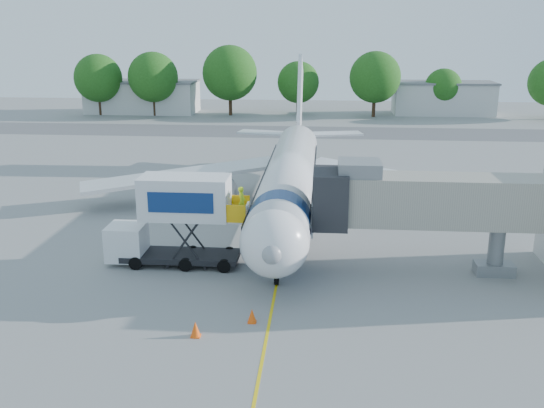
# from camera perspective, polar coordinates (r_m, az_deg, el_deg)

# --- Properties ---
(ground) EXTENTS (160.00, 160.00, 0.00)m
(ground) POSITION_cam_1_polar(r_m,az_deg,el_deg) (43.06, 1.41, -2.46)
(ground) COLOR gray
(ground) RESTS_ON ground
(guidance_line) EXTENTS (0.15, 70.00, 0.01)m
(guidance_line) POSITION_cam_1_polar(r_m,az_deg,el_deg) (43.05, 1.41, -2.46)
(guidance_line) COLOR yellow
(guidance_line) RESTS_ON ground
(taxiway_strip) EXTENTS (120.00, 10.00, 0.01)m
(taxiway_strip) POSITION_cam_1_polar(r_m,az_deg,el_deg) (83.88, 3.16, 6.77)
(taxiway_strip) COLOR #59595B
(taxiway_strip) RESTS_ON ground
(aircraft) EXTENTS (34.17, 37.73, 11.35)m
(aircraft) POSITION_cam_1_polar(r_m,az_deg,el_deg) (46.19, 1.74, 2.64)
(aircraft) COLOR silver
(aircraft) RESTS_ON ground
(jet_bridge) EXTENTS (13.90, 3.20, 6.60)m
(jet_bridge) POSITION_cam_1_polar(r_m,az_deg,el_deg) (35.46, 13.75, 0.28)
(jet_bridge) COLOR #A09A89
(jet_bridge) RESTS_ON ground
(catering_hiloader) EXTENTS (8.50, 2.44, 5.50)m
(catering_hiloader) POSITION_cam_1_polar(r_m,az_deg,el_deg) (36.51, -9.10, -1.58)
(catering_hiloader) COLOR black
(catering_hiloader) RESTS_ON ground
(ground_tug) EXTENTS (3.57, 2.36, 1.31)m
(ground_tug) POSITION_cam_1_polar(r_m,az_deg,el_deg) (26.81, -4.04, -13.12)
(ground_tug) COLOR silver
(ground_tug) RESTS_ON ground
(safety_cone_a) EXTENTS (0.45, 0.45, 0.71)m
(safety_cone_a) POSITION_cam_1_polar(r_m,az_deg,el_deg) (29.98, -1.90, -10.48)
(safety_cone_a) COLOR #FF530D
(safety_cone_a) RESTS_ON ground
(safety_cone_b) EXTENTS (0.48, 0.48, 0.77)m
(safety_cone_b) POSITION_cam_1_polar(r_m,az_deg,el_deg) (28.91, -7.22, -11.62)
(safety_cone_b) COLOR #FF530D
(safety_cone_b) RESTS_ON ground
(outbuilding_left) EXTENTS (18.40, 8.40, 5.30)m
(outbuilding_left) POSITION_cam_1_polar(r_m,az_deg,el_deg) (105.78, -12.07, 9.87)
(outbuilding_left) COLOR beige
(outbuilding_left) RESTS_ON ground
(outbuilding_right) EXTENTS (16.40, 7.40, 5.30)m
(outbuilding_right) POSITION_cam_1_polar(r_m,az_deg,el_deg) (105.15, 15.78, 9.59)
(outbuilding_right) COLOR beige
(outbuilding_right) RESTS_ON ground
(tree_a) EXTENTS (7.69, 7.69, 9.80)m
(tree_a) POSITION_cam_1_polar(r_m,az_deg,el_deg) (103.80, -16.05, 11.32)
(tree_a) COLOR #382314
(tree_a) RESTS_ON ground
(tree_b) EXTENTS (7.98, 7.98, 10.17)m
(tree_b) POSITION_cam_1_polar(r_m,az_deg,el_deg) (101.00, -11.14, 11.64)
(tree_b) COLOR #382314
(tree_b) RESTS_ON ground
(tree_c) EXTENTS (8.79, 8.79, 11.20)m
(tree_c) POSITION_cam_1_polar(r_m,az_deg,el_deg) (99.68, -3.99, 12.21)
(tree_c) COLOR #382314
(tree_c) RESTS_ON ground
(tree_d) EXTENTS (6.77, 6.77, 8.63)m
(tree_d) POSITION_cam_1_polar(r_m,az_deg,el_deg) (100.69, 2.48, 11.38)
(tree_d) COLOR #382314
(tree_d) RESTS_ON ground
(tree_e) EXTENTS (8.09, 8.09, 10.32)m
(tree_e) POSITION_cam_1_polar(r_m,az_deg,el_deg) (99.14, 9.68, 11.69)
(tree_e) COLOR #382314
(tree_e) RESTS_ON ground
(tree_f) EXTENTS (5.90, 5.90, 7.52)m
(tree_f) POSITION_cam_1_polar(r_m,az_deg,el_deg) (103.61, 15.81, 10.55)
(tree_f) COLOR #382314
(tree_f) RESTS_ON ground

